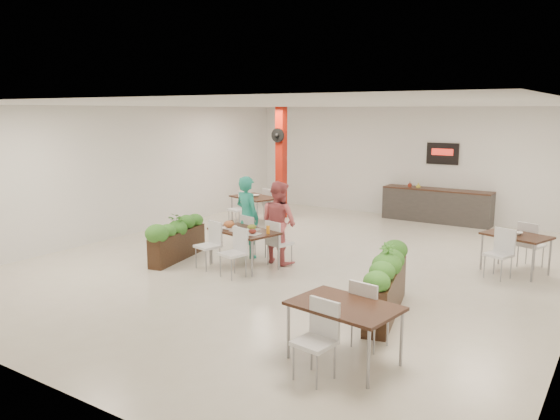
{
  "coord_description": "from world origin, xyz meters",
  "views": [
    {
      "loc": [
        5.58,
        -9.36,
        3.08
      ],
      "look_at": [
        -0.38,
        -0.26,
        1.1
      ],
      "focal_mm": 35.0,
      "sensor_mm": 36.0,
      "label": 1
    }
  ],
  "objects_px": {
    "service_counter": "(437,205)",
    "main_table": "(244,236)",
    "red_column": "(281,162)",
    "side_table_b": "(516,241)",
    "diner_man": "(247,217)",
    "side_table_a": "(255,200)",
    "diner_woman": "(279,222)",
    "planter_right": "(386,282)",
    "side_table_c": "(344,313)",
    "planter_left": "(178,235)"
  },
  "relations": [
    {
      "from": "service_counter",
      "to": "side_table_b",
      "type": "relative_size",
      "value": 1.8
    },
    {
      "from": "planter_left",
      "to": "side_table_b",
      "type": "height_order",
      "value": "planter_left"
    },
    {
      "from": "side_table_b",
      "to": "side_table_c",
      "type": "xyz_separation_m",
      "value": [
        -1.03,
        -5.25,
        0.01
      ]
    },
    {
      "from": "main_table",
      "to": "diner_man",
      "type": "distance_m",
      "value": 0.79
    },
    {
      "from": "service_counter",
      "to": "diner_woman",
      "type": "height_order",
      "value": "service_counter"
    },
    {
      "from": "service_counter",
      "to": "side_table_a",
      "type": "height_order",
      "value": "service_counter"
    },
    {
      "from": "planter_left",
      "to": "side_table_b",
      "type": "relative_size",
      "value": 1.12
    },
    {
      "from": "red_column",
      "to": "side_table_c",
      "type": "height_order",
      "value": "red_column"
    },
    {
      "from": "service_counter",
      "to": "planter_left",
      "type": "distance_m",
      "value": 7.63
    },
    {
      "from": "main_table",
      "to": "side_table_b",
      "type": "bearing_deg",
      "value": 28.9
    },
    {
      "from": "side_table_a",
      "to": "diner_woman",
      "type": "bearing_deg",
      "value": -29.57
    },
    {
      "from": "side_table_c",
      "to": "service_counter",
      "type": "bearing_deg",
      "value": 108.8
    },
    {
      "from": "main_table",
      "to": "side_table_a",
      "type": "bearing_deg",
      "value": 122.7
    },
    {
      "from": "diner_man",
      "to": "side_table_a",
      "type": "height_order",
      "value": "diner_man"
    },
    {
      "from": "side_table_a",
      "to": "side_table_b",
      "type": "height_order",
      "value": "same"
    },
    {
      "from": "red_column",
      "to": "side_table_b",
      "type": "relative_size",
      "value": 1.92
    },
    {
      "from": "planter_left",
      "to": "service_counter",
      "type": "bearing_deg",
      "value": 64.13
    },
    {
      "from": "diner_woman",
      "to": "side_table_a",
      "type": "distance_m",
      "value": 4.06
    },
    {
      "from": "side_table_b",
      "to": "side_table_c",
      "type": "bearing_deg",
      "value": -82.48
    },
    {
      "from": "service_counter",
      "to": "planter_right",
      "type": "distance_m",
      "value": 7.64
    },
    {
      "from": "planter_right",
      "to": "planter_left",
      "type": "bearing_deg",
      "value": 172.87
    },
    {
      "from": "planter_right",
      "to": "side_table_a",
      "type": "relative_size",
      "value": 1.26
    },
    {
      "from": "red_column",
      "to": "planter_left",
      "type": "xyz_separation_m",
      "value": [
        0.67,
        -5.0,
        -1.14
      ]
    },
    {
      "from": "planter_left",
      "to": "side_table_a",
      "type": "bearing_deg",
      "value": 101.83
    },
    {
      "from": "red_column",
      "to": "service_counter",
      "type": "height_order",
      "value": "red_column"
    },
    {
      "from": "service_counter",
      "to": "diner_man",
      "type": "distance_m",
      "value": 6.33
    },
    {
      "from": "main_table",
      "to": "planter_left",
      "type": "xyz_separation_m",
      "value": [
        -1.51,
        -0.3,
        -0.13
      ]
    },
    {
      "from": "diner_man",
      "to": "main_table",
      "type": "bearing_deg",
      "value": 134.49
    },
    {
      "from": "side_table_a",
      "to": "planter_right",
      "type": "bearing_deg",
      "value": -20.62
    },
    {
      "from": "red_column",
      "to": "main_table",
      "type": "distance_m",
      "value": 5.28
    },
    {
      "from": "side_table_b",
      "to": "diner_woman",
      "type": "bearing_deg",
      "value": -137.12
    },
    {
      "from": "diner_woman",
      "to": "planter_right",
      "type": "xyz_separation_m",
      "value": [
        2.98,
        -1.56,
        -0.33
      ]
    },
    {
      "from": "side_table_a",
      "to": "red_column",
      "type": "bearing_deg",
      "value": 99.61
    },
    {
      "from": "side_table_c",
      "to": "diner_man",
      "type": "bearing_deg",
      "value": 147.84
    },
    {
      "from": "service_counter",
      "to": "diner_woman",
      "type": "xyz_separation_m",
      "value": [
        -1.41,
        -5.92,
        0.35
      ]
    },
    {
      "from": "service_counter",
      "to": "main_table",
      "type": "distance_m",
      "value": 6.82
    },
    {
      "from": "diner_man",
      "to": "planter_left",
      "type": "distance_m",
      "value": 1.51
    },
    {
      "from": "main_table",
      "to": "diner_man",
      "type": "height_order",
      "value": "diner_man"
    },
    {
      "from": "planter_left",
      "to": "diner_woman",
      "type": "bearing_deg",
      "value": 26.28
    },
    {
      "from": "diner_woman",
      "to": "side_table_c",
      "type": "xyz_separation_m",
      "value": [
        3.17,
        -3.35,
        -0.21
      ]
    },
    {
      "from": "diner_woman",
      "to": "red_column",
      "type": "bearing_deg",
      "value": -43.74
    },
    {
      "from": "planter_left",
      "to": "side_table_c",
      "type": "xyz_separation_m",
      "value": [
        5.1,
        -2.41,
        0.13
      ]
    },
    {
      "from": "planter_right",
      "to": "side_table_b",
      "type": "bearing_deg",
      "value": 70.57
    },
    {
      "from": "service_counter",
      "to": "main_table",
      "type": "bearing_deg",
      "value": -105.48
    },
    {
      "from": "main_table",
      "to": "side_table_a",
      "type": "relative_size",
      "value": 1.11
    },
    {
      "from": "service_counter",
      "to": "main_table",
      "type": "xyz_separation_m",
      "value": [
        -1.82,
        -6.57,
        0.14
      ]
    },
    {
      "from": "diner_woman",
      "to": "side_table_a",
      "type": "height_order",
      "value": "diner_woman"
    },
    {
      "from": "side_table_a",
      "to": "side_table_b",
      "type": "distance_m",
      "value": 7.03
    },
    {
      "from": "planter_right",
      "to": "diner_woman",
      "type": "bearing_deg",
      "value": 152.36
    },
    {
      "from": "service_counter",
      "to": "planter_right",
      "type": "bearing_deg",
      "value": -78.1
    }
  ]
}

